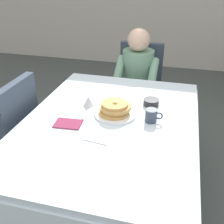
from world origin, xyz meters
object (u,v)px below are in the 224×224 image
(dining_table_main, at_px, (110,132))
(syrup_pitcher, at_px, (88,101))
(bowl_butter, at_px, (151,102))
(fork_left_of_plate, at_px, (87,113))
(spoon_near_edge, at_px, (95,142))
(plate_breakfast, at_px, (115,114))
(breakfast_stack, at_px, (115,108))
(chair_left_side, at_px, (10,131))
(chair_diner, at_px, (139,83))
(knife_right_of_plate, at_px, (143,120))
(cup_coffee, at_px, (151,116))
(diner_person, at_px, (137,76))

(dining_table_main, relative_size, syrup_pitcher, 19.05)
(bowl_butter, distance_m, fork_left_of_plate, 0.46)
(fork_left_of_plate, xyz_separation_m, spoon_near_edge, (0.15, -0.32, 0.00))
(plate_breakfast, relative_size, breakfast_stack, 1.31)
(chair_left_side, bearing_deg, plate_breakfast, -84.35)
(dining_table_main, height_order, chair_diner, chair_diner)
(fork_left_of_plate, height_order, knife_right_of_plate, same)
(dining_table_main, relative_size, breakfast_stack, 7.13)
(dining_table_main, xyz_separation_m, chair_diner, (0.00, 1.17, -0.12))
(cup_coffee, distance_m, syrup_pitcher, 0.47)
(chair_diner, relative_size, diner_person, 0.83)
(diner_person, relative_size, syrup_pitcher, 14.00)
(chair_left_side, height_order, syrup_pitcher, chair_left_side)
(dining_table_main, relative_size, bowl_butter, 13.85)
(cup_coffee, bearing_deg, fork_left_of_plate, 179.56)
(chair_left_side, relative_size, breakfast_stack, 4.35)
(chair_diner, bearing_deg, bowl_butter, 104.26)
(diner_person, bearing_deg, chair_left_side, 52.60)
(dining_table_main, relative_size, chair_diner, 1.64)
(diner_person, distance_m, bowl_butter, 0.77)
(breakfast_stack, bearing_deg, chair_diner, 90.52)
(chair_left_side, distance_m, plate_breakfast, 0.82)
(breakfast_stack, relative_size, bowl_butter, 1.94)
(plate_breakfast, distance_m, fork_left_of_plate, 0.19)
(breakfast_stack, distance_m, bowl_butter, 0.30)
(plate_breakfast, relative_size, spoon_near_edge, 1.87)
(breakfast_stack, relative_size, knife_right_of_plate, 1.07)
(syrup_pitcher, relative_size, knife_right_of_plate, 0.40)
(chair_diner, xyz_separation_m, fork_left_of_plate, (-0.18, -1.11, 0.21))
(bowl_butter, bearing_deg, cup_coffee, -82.40)
(cup_coffee, xyz_separation_m, bowl_butter, (-0.03, 0.23, -0.02))
(syrup_pitcher, bearing_deg, plate_breakfast, -20.41)
(bowl_butter, relative_size, fork_left_of_plate, 0.61)
(syrup_pitcher, relative_size, fork_left_of_plate, 0.44)
(breakfast_stack, height_order, bowl_butter, breakfast_stack)
(chair_diner, xyz_separation_m, plate_breakfast, (0.01, -1.09, 0.22))
(dining_table_main, xyz_separation_m, diner_person, (0.00, 1.01, 0.02))
(chair_left_side, bearing_deg, breakfast_stack, -84.33)
(dining_table_main, xyz_separation_m, fork_left_of_plate, (-0.17, 0.06, 0.09))
(chair_left_side, xyz_separation_m, syrup_pitcher, (0.57, 0.16, 0.25))
(chair_left_side, bearing_deg, dining_table_main, -90.00)
(dining_table_main, relative_size, plate_breakfast, 5.44)
(dining_table_main, height_order, bowl_butter, bowl_butter)
(plate_breakfast, relative_size, cup_coffee, 2.48)
(breakfast_stack, height_order, knife_right_of_plate, breakfast_stack)
(syrup_pitcher, bearing_deg, spoon_near_edge, -66.65)
(diner_person, distance_m, chair_left_side, 1.28)
(chair_diner, height_order, fork_left_of_plate, chair_diner)
(dining_table_main, relative_size, cup_coffee, 13.49)
(cup_coffee, height_order, bowl_butter, cup_coffee)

